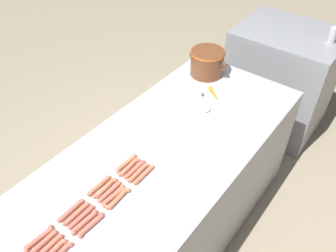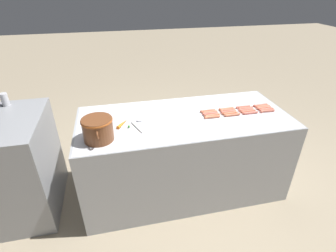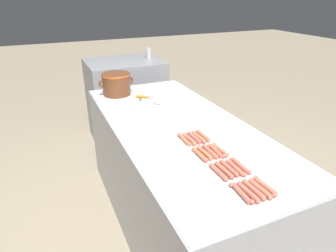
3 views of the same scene
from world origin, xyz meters
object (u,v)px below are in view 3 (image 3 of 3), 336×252
(hot_dog_2, at_px, (200,155))
(hot_dog_0, at_px, (241,193))
(hot_dog_7, at_px, (190,139))
(hot_dog_5, at_px, (224,170))
(carrot, at_px, (146,97))
(hot_dog_6, at_px, (205,153))
(hot_dog_17, at_px, (240,165))
(back_cabinet, at_px, (126,101))
(hot_dog_8, at_px, (254,190))
(hot_dog_13, at_px, (235,168))
(hot_dog_18, at_px, (220,150))
(hot_dog_16, at_px, (265,186))
(hot_dog_19, at_px, (203,136))
(hot_dog_12, at_px, (260,189))
(hot_dog_4, at_px, (248,192))
(hot_dog_9, at_px, (229,168))
(hot_dog_14, at_px, (216,151))
(serving_spoon, at_px, (152,103))
(hot_dog_10, at_px, (210,151))
(bean_pot, at_px, (116,83))
(soda_can, at_px, (149,53))
(hot_dog_3, at_px, (184,139))
(hot_dog_11, at_px, (194,137))
(hot_dog_1, at_px, (218,172))
(hot_dog_15, at_px, (199,137))

(hot_dog_2, bearing_deg, hot_dog_0, -89.47)
(hot_dog_7, bearing_deg, hot_dog_5, -89.84)
(hot_dog_2, height_order, carrot, carrot)
(hot_dog_6, bearing_deg, hot_dog_17, -62.12)
(back_cabinet, distance_m, hot_dog_8, 2.52)
(hot_dog_13, bearing_deg, back_cabinet, 88.49)
(hot_dog_5, bearing_deg, hot_dog_18, 62.53)
(hot_dog_16, bearing_deg, hot_dog_19, 90.09)
(hot_dog_12, distance_m, hot_dog_13, 0.19)
(hot_dog_4, relative_size, hot_dog_9, 1.00)
(hot_dog_6, distance_m, hot_dog_9, 0.20)
(back_cabinet, height_order, hot_dog_0, back_cabinet)
(hot_dog_14, bearing_deg, hot_dog_18, 3.47)
(serving_spoon, bearing_deg, hot_dog_17, -85.59)
(hot_dog_2, bearing_deg, hot_dog_10, 4.68)
(bean_pot, xyz_separation_m, serving_spoon, (0.20, -0.35, -0.10))
(hot_dog_17, xyz_separation_m, soda_can, (0.34, 2.29, 0.16))
(hot_dog_10, bearing_deg, hot_dog_3, 109.03)
(hot_dog_0, xyz_separation_m, bean_pot, (-0.15, 1.63, 0.10))
(hot_dog_13, height_order, hot_dog_18, same)
(hot_dog_4, distance_m, hot_dog_12, 0.07)
(hot_dog_0, bearing_deg, carrot, 87.97)
(hot_dog_7, bearing_deg, bean_pot, 99.70)
(hot_dog_12, relative_size, soda_can, 1.32)
(hot_dog_5, xyz_separation_m, hot_dog_10, (0.03, 0.19, 0.00))
(hot_dog_16, xyz_separation_m, soda_can, (0.34, 2.49, 0.16))
(back_cabinet, xyz_separation_m, hot_dog_10, (-0.09, -2.09, 0.40))
(hot_dog_2, xyz_separation_m, hot_dog_10, (0.07, 0.01, 0.00))
(serving_spoon, bearing_deg, hot_dog_5, -90.95)
(hot_dog_3, distance_m, serving_spoon, 0.70)
(hot_dog_11, height_order, soda_can, soda_can)
(back_cabinet, bearing_deg, hot_dog_7, -93.83)
(hot_dog_16, relative_size, hot_dog_18, 1.00)
(hot_dog_1, distance_m, hot_dog_13, 0.10)
(hot_dog_0, relative_size, hot_dog_5, 1.00)
(hot_dog_1, xyz_separation_m, hot_dog_4, (0.04, -0.20, 0.00))
(hot_dog_9, bearing_deg, back_cabinet, 87.67)
(hot_dog_17, xyz_separation_m, carrot, (-0.09, 1.23, 0.00))
(hot_dog_12, bearing_deg, serving_spoon, 92.17)
(back_cabinet, relative_size, hot_dog_8, 6.06)
(hot_dog_0, height_order, hot_dog_10, same)
(hot_dog_12, relative_size, hot_dog_14, 1.00)
(back_cabinet, bearing_deg, hot_dog_8, -92.12)
(hot_dog_7, xyz_separation_m, hot_dog_17, (0.10, -0.38, 0.00))
(hot_dog_17, bearing_deg, hot_dog_10, 109.57)
(back_cabinet, distance_m, carrot, 1.14)
(hot_dog_9, bearing_deg, hot_dog_4, -99.70)
(hot_dog_12, bearing_deg, soda_can, 81.45)
(hot_dog_2, distance_m, hot_dog_15, 0.22)
(hot_dog_19, bearing_deg, hot_dog_1, -109.18)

